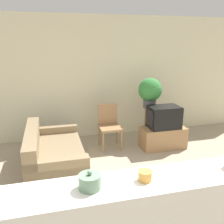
{
  "coord_description": "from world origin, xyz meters",
  "views": [
    {
      "loc": [
        -0.78,
        -2.08,
        2.11
      ],
      "look_at": [
        0.37,
        2.31,
        0.85
      ],
      "focal_mm": 40.0,
      "sensor_mm": 36.0,
      "label": 1
    }
  ],
  "objects": [
    {
      "name": "decorative_bowl",
      "position": [
        -0.51,
        -0.35,
        1.07
      ],
      "size": [
        0.18,
        0.18,
        0.16
      ],
      "color": "gray",
      "rests_on": "foreground_counter"
    },
    {
      "name": "tv_stand",
      "position": [
        1.46,
        2.33,
        0.22
      ],
      "size": [
        0.91,
        0.46,
        0.44
      ],
      "color": "#9E754C",
      "rests_on": "ground_plane"
    },
    {
      "name": "television",
      "position": [
        1.46,
        2.33,
        0.66
      ],
      "size": [
        0.63,
        0.43,
        0.45
      ],
      "color": "black",
      "rests_on": "tv_stand"
    },
    {
      "name": "plant_stand",
      "position": [
        1.32,
        2.75,
        0.38
      ],
      "size": [
        0.19,
        0.19,
        0.77
      ],
      "color": "#9E754C",
      "rests_on": "ground_plane"
    },
    {
      "name": "couch",
      "position": [
        -0.77,
        1.88,
        0.27
      ],
      "size": [
        0.91,
        1.61,
        0.75
      ],
      "color": "#847051",
      "rests_on": "ground_plane"
    },
    {
      "name": "wooden_chair",
      "position": [
        0.4,
        2.66,
        0.5
      ],
      "size": [
        0.44,
        0.44,
        0.89
      ],
      "color": "#9E754C",
      "rests_on": "ground_plane"
    },
    {
      "name": "potted_plant",
      "position": [
        1.32,
        2.75,
        1.12
      ],
      "size": [
        0.5,
        0.5,
        0.64
      ],
      "color": "#4C4C51",
      "rests_on": "plant_stand"
    },
    {
      "name": "wall_back",
      "position": [
        0.0,
        3.43,
        1.35
      ],
      "size": [
        9.0,
        0.06,
        2.7
      ],
      "color": "beige",
      "rests_on": "ground_plane"
    },
    {
      "name": "candle_jar",
      "position": [
        -0.05,
        -0.35,
        1.05
      ],
      "size": [
        0.12,
        0.12,
        0.09
      ],
      "color": "gold",
      "rests_on": "foreground_counter"
    }
  ]
}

